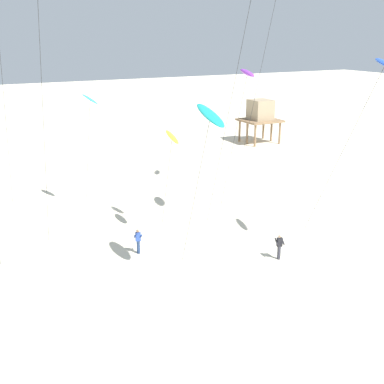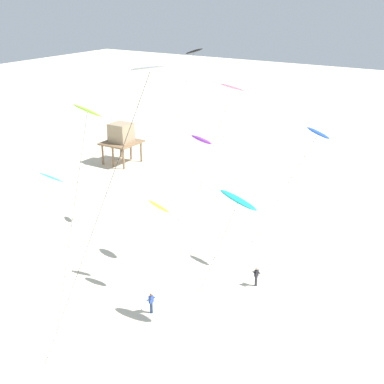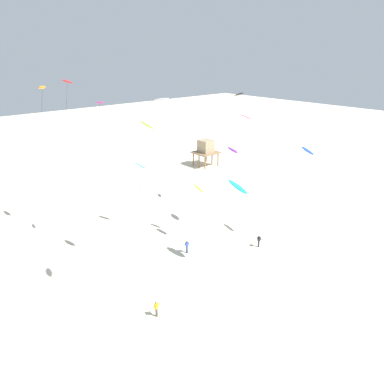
% 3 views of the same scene
% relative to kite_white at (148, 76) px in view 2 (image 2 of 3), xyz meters
% --- Properties ---
extents(ground_plane, '(260.00, 260.00, 0.00)m').
position_rel_kite_white_xyz_m(ground_plane, '(11.63, -3.62, -19.18)').
color(ground_plane, beige).
extents(kite_white, '(0.87, 10.53, 19.86)m').
position_rel_kite_white_xyz_m(kite_white, '(0.00, 0.00, 0.00)').
color(kite_white, white).
rests_on(kite_white, ground).
extents(kite_teal, '(1.03, 5.01, 10.32)m').
position_rel_kite_white_xyz_m(kite_teal, '(10.39, 0.81, -9.50)').
color(kite_teal, teal).
rests_on(kite_teal, ground).
extents(kite_yellow, '(0.79, 3.19, 7.62)m').
position_rel_kite_white_xyz_m(kite_yellow, '(11.67, 8.16, -12.09)').
color(kite_yellow, yellow).
rests_on(kite_yellow, ground).
extents(kite_lime, '(0.80, 5.60, 16.62)m').
position_rel_kite_white_xyz_m(kite_lime, '(3.61, 7.13, -3.31)').
color(kite_lime, '#8CD833').
rests_on(kite_lime, ground).
extents(kite_cyan, '(1.00, 4.58, 9.35)m').
position_rel_kite_white_xyz_m(kite_cyan, '(8.55, 16.12, -10.40)').
color(kite_cyan, '#33BFE0').
rests_on(kite_cyan, ground).
extents(kite_blue, '(1.27, 6.96, 12.41)m').
position_rel_kite_white_xyz_m(kite_blue, '(20.79, -0.59, -7.29)').
color(kite_blue, blue).
rests_on(kite_blue, ground).
extents(kite_purple, '(1.46, 4.74, 11.51)m').
position_rel_kite_white_xyz_m(kite_purple, '(17.17, 7.74, -8.12)').
color(kite_purple, purple).
rests_on(kite_purple, ground).
extents(kite_black, '(1.16, 6.46, 17.76)m').
position_rel_kite_white_xyz_m(kite_black, '(22.48, 11.86, -2.17)').
color(kite_black, black).
rests_on(kite_black, ground).
extents(kite_pink, '(0.69, 6.32, 16.45)m').
position_rel_kite_white_xyz_m(kite_pink, '(14.72, 3.90, -3.54)').
color(kite_pink, pink).
rests_on(kite_pink, ground).
extents(kite_flyer_nearest, '(0.64, 0.62, 1.67)m').
position_rel_kite_white_xyz_m(kite_flyer_nearest, '(16.08, 1.81, -18.29)').
color(kite_flyer_nearest, '#33333D').
rests_on(kite_flyer_nearest, ground).
extents(kite_flyer_middle, '(0.64, 0.62, 1.67)m').
position_rel_kite_white_xyz_m(kite_flyer_middle, '(8.49, 6.73, -18.29)').
color(kite_flyer_middle, navy).
rests_on(kite_flyer_middle, ground).
extents(stilt_house, '(4.77, 4.50, 5.57)m').
position_rel_kite_white_xyz_m(stilt_house, '(35.06, 31.22, -15.33)').
color(stilt_house, '#846647').
rests_on(stilt_house, ground).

